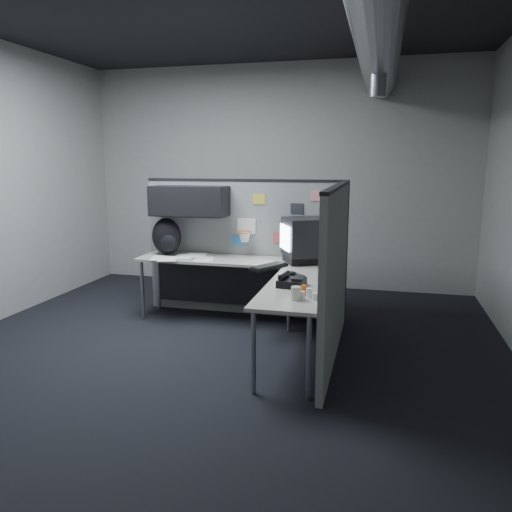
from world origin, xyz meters
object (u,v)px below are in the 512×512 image
(monitor, at_px, (305,240))
(backpack, at_px, (167,237))
(desk, at_px, (251,276))
(keyboard, at_px, (269,267))
(phone, at_px, (291,281))

(monitor, bearing_deg, backpack, -164.16)
(desk, bearing_deg, monitor, 27.97)
(keyboard, distance_m, phone, 0.77)
(desk, bearing_deg, phone, -53.36)
(desk, height_order, backpack, backpack)
(backpack, bearing_deg, phone, -46.66)
(desk, xyz_separation_m, backpack, (-1.12, 0.34, 0.33))
(keyboard, height_order, phone, phone)
(desk, height_order, keyboard, keyboard)
(desk, xyz_separation_m, monitor, (0.54, 0.29, 0.37))
(phone, bearing_deg, keyboard, 134.60)
(desk, height_order, phone, phone)
(keyboard, relative_size, backpack, 1.08)
(desk, height_order, monitor, monitor)
(keyboard, bearing_deg, desk, 136.71)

